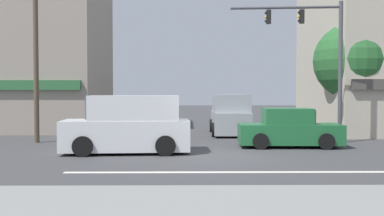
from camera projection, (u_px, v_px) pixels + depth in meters
The scene contains 9 objects.
ground_plane at pixel (217, 155), 16.00m from camera, with size 120.00×120.00×0.00m, color #3D3D3F.
lane_marking_stripe at pixel (225, 172), 12.50m from camera, with size 9.00×0.24×0.01m, color silver.
street_tree at pixel (352, 61), 22.91m from camera, with size 3.90×3.90×5.78m.
utility_pole_near_left at pixel (36, 49), 19.74m from camera, with size 1.40×0.22×7.94m.
utility_pole_far_right at pixel (357, 51), 22.44m from camera, with size 1.40×0.22×8.28m.
traffic_light_mast at pixel (318, 48), 19.66m from camera, with size 4.88×0.57×6.20m.
van_parked_curbside at pixel (129, 126), 16.47m from camera, with size 4.70×2.25×2.11m.
van_waiting_far at pixel (230, 115), 23.69m from camera, with size 2.09×4.63×2.11m.
sedan_approaching_near at pixel (289, 130), 18.26m from camera, with size 4.16×1.99×1.58m.
Camera 1 is at (-1.07, -15.92, 2.23)m, focal length 42.00 mm.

